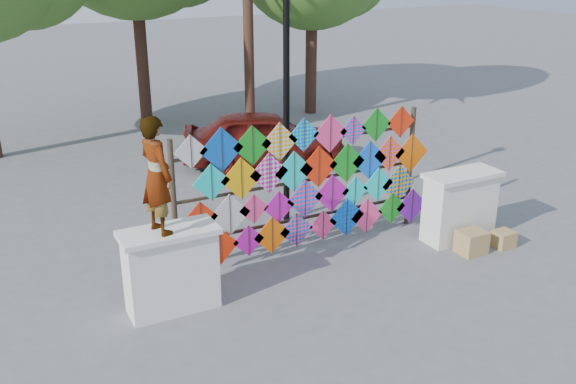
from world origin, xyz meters
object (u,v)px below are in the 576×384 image
object	(u,v)px
kite_rack	(311,183)
lamppost	(286,84)
sedan	(264,138)
vendor_woman	(157,175)

from	to	relation	value
kite_rack	lamppost	distance (m)	1.96
lamppost	sedan	bearing A→B (deg)	71.79
kite_rack	sedan	bearing A→B (deg)	74.56
kite_rack	sedan	world-z (taller)	kite_rack
sedan	lamppost	size ratio (longest dim) A/B	0.88
vendor_woman	sedan	xyz separation A→B (m)	(4.21, 5.54, -1.44)
sedan	lamppost	bearing A→B (deg)	-177.72
kite_rack	lamppost	size ratio (longest dim) A/B	1.11
kite_rack	vendor_woman	world-z (taller)	vendor_woman
kite_rack	lamppost	xyz separation A→B (m)	(0.18, 1.28, 1.47)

